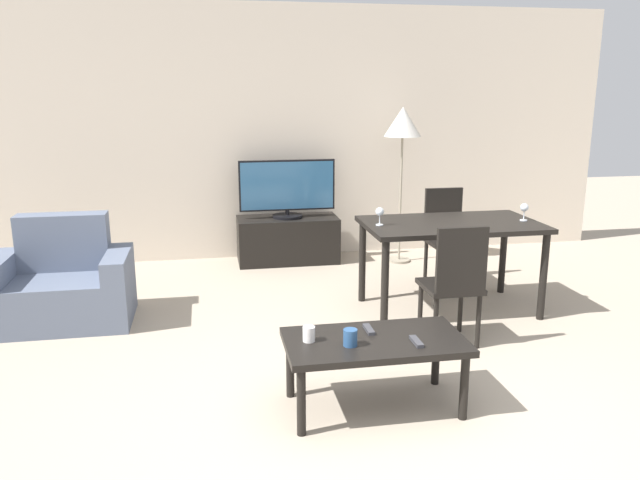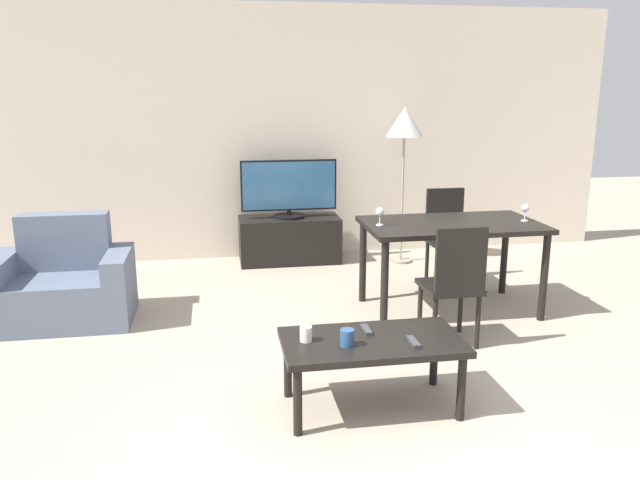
# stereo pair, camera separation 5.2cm
# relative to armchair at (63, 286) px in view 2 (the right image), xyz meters

# --- Properties ---
(ground_plane) EXTENTS (18.00, 18.00, 0.00)m
(ground_plane) POSITION_rel_armchair_xyz_m (2.05, -2.25, -0.29)
(ground_plane) COLOR tan
(wall_back) EXTENTS (7.29, 0.06, 2.70)m
(wall_back) POSITION_rel_armchair_xyz_m (2.05, 1.75, 1.06)
(wall_back) COLOR beige
(wall_back) RESTS_ON ground_plane
(armchair) EXTENTS (1.07, 0.69, 0.84)m
(armchair) POSITION_rel_armchair_xyz_m (0.00, 0.00, 0.00)
(armchair) COLOR slate
(armchair) RESTS_ON ground_plane
(tv_stand) EXTENTS (1.07, 0.48, 0.49)m
(tv_stand) POSITION_rel_armchair_xyz_m (2.01, 1.44, -0.05)
(tv_stand) COLOR black
(tv_stand) RESTS_ON ground_plane
(tv) EXTENTS (1.02, 0.32, 0.62)m
(tv) POSITION_rel_armchair_xyz_m (2.01, 1.44, 0.50)
(tv) COLOR black
(tv) RESTS_ON tv_stand
(coffee_table) EXTENTS (1.04, 0.55, 0.43)m
(coffee_table) POSITION_rel_armchair_xyz_m (2.09, -1.80, 0.09)
(coffee_table) COLOR black
(coffee_table) RESTS_ON ground_plane
(dining_table) EXTENTS (1.44, 0.82, 0.76)m
(dining_table) POSITION_rel_armchair_xyz_m (3.15, -0.30, 0.38)
(dining_table) COLOR black
(dining_table) RESTS_ON ground_plane
(dining_chair_near) EXTENTS (0.40, 0.40, 0.91)m
(dining_chair_near) POSITION_rel_armchair_xyz_m (2.89, -1.02, 0.21)
(dining_chair_near) COLOR black
(dining_chair_near) RESTS_ON ground_plane
(dining_chair_far) EXTENTS (0.40, 0.40, 0.91)m
(dining_chair_far) POSITION_rel_armchair_xyz_m (3.40, 0.42, 0.21)
(dining_chair_far) COLOR black
(dining_chair_far) RESTS_ON ground_plane
(floor_lamp) EXTENTS (0.39, 0.39, 1.65)m
(floor_lamp) POSITION_rel_armchair_xyz_m (3.19, 1.23, 1.15)
(floor_lamp) COLOR gray
(floor_lamp) RESTS_ON ground_plane
(remote_primary) EXTENTS (0.04, 0.15, 0.02)m
(remote_primary) POSITION_rel_armchair_xyz_m (2.08, -1.68, 0.15)
(remote_primary) COLOR #38383D
(remote_primary) RESTS_ON coffee_table
(remote_secondary) EXTENTS (0.04, 0.15, 0.02)m
(remote_secondary) POSITION_rel_armchair_xyz_m (2.30, -1.91, 0.15)
(remote_secondary) COLOR #38383D
(remote_secondary) RESTS_ON coffee_table
(cup_white_near) EXTENTS (0.08, 0.08, 0.10)m
(cup_white_near) POSITION_rel_armchair_xyz_m (1.93, -1.87, 0.19)
(cup_white_near) COLOR navy
(cup_white_near) RESTS_ON coffee_table
(cup_colored_far) EXTENTS (0.07, 0.07, 0.09)m
(cup_colored_far) POSITION_rel_armchair_xyz_m (1.71, -1.77, 0.18)
(cup_colored_far) COLOR white
(cup_colored_far) RESTS_ON coffee_table
(wine_glass_left) EXTENTS (0.07, 0.07, 0.15)m
(wine_glass_left) POSITION_rel_armchair_xyz_m (2.53, -0.30, 0.57)
(wine_glass_left) COLOR silver
(wine_glass_left) RESTS_ON dining_table
(wine_glass_center) EXTENTS (0.07, 0.07, 0.15)m
(wine_glass_center) POSITION_rel_armchair_xyz_m (3.76, -0.35, 0.57)
(wine_glass_center) COLOR silver
(wine_glass_center) RESTS_ON dining_table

